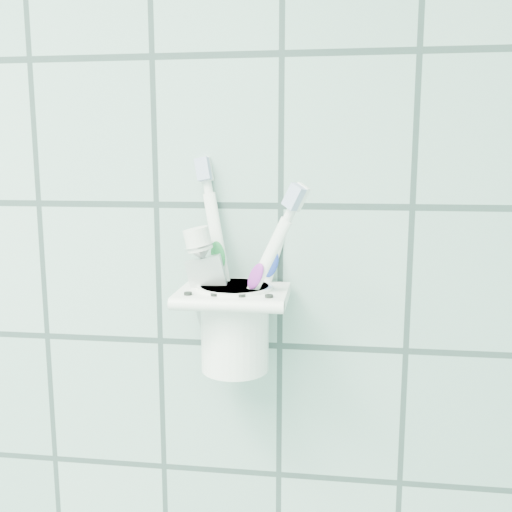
{
  "coord_description": "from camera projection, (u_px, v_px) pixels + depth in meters",
  "views": [
    {
      "loc": [
        0.74,
        0.59,
        1.46
      ],
      "look_at": [
        0.67,
        1.1,
        1.37
      ],
      "focal_mm": 40.0,
      "sensor_mm": 36.0,
      "label": 1
    }
  ],
  "objects": [
    {
      "name": "holder_bracket",
      "position": [
        234.0,
        296.0,
        0.58
      ],
      "size": [
        0.11,
        0.1,
        0.03
      ],
      "color": "white",
      "rests_on": "wall_back"
    },
    {
      "name": "toothbrush_blue",
      "position": [
        241.0,
        263.0,
        0.59
      ],
      "size": [
        0.06,
        0.05,
        0.2
      ],
      "rotation": [
        -0.21,
        0.31,
        0.12
      ],
      "color": "white",
      "rests_on": "cup"
    },
    {
      "name": "toothbrush_pink",
      "position": [
        236.0,
        257.0,
        0.59
      ],
      "size": [
        0.05,
        0.04,
        0.22
      ],
      "rotation": [
        -0.13,
        -0.2,
        -0.06
      ],
      "color": "white",
      "rests_on": "cup"
    },
    {
      "name": "toothbrush_orange",
      "position": [
        218.0,
        262.0,
        0.59
      ],
      "size": [
        0.09,
        0.05,
        0.2
      ],
      "rotation": [
        -0.12,
        0.47,
        -0.64
      ],
      "color": "white",
      "rests_on": "cup"
    },
    {
      "name": "toothpaste_tube",
      "position": [
        226.0,
        283.0,
        0.59
      ],
      "size": [
        0.06,
        0.03,
        0.15
      ],
      "rotation": [
        0.02,
        -0.22,
        0.09
      ],
      "color": "silver",
      "rests_on": "cup"
    },
    {
      "name": "cup",
      "position": [
        235.0,
        324.0,
        0.59
      ],
      "size": [
        0.08,
        0.08,
        0.09
      ],
      "color": "white",
      "rests_on": "holder_bracket"
    }
  ]
}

